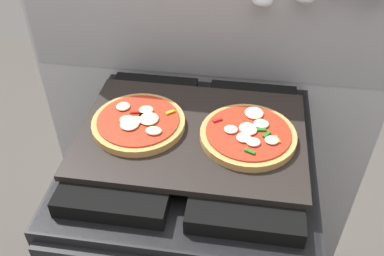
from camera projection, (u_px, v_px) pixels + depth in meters
name	position (u px, v px, depth m)	size (l,w,h in m)	color
kitchen_backsplash	(209.00, 95.00, 1.34)	(1.10, 0.09, 1.55)	silver
stove	(192.00, 246.00, 1.31)	(0.60, 0.64, 0.90)	black
baking_tray	(192.00, 134.00, 1.01)	(0.54, 0.38, 0.02)	black
pizza_left	(138.00, 123.00, 1.01)	(0.23, 0.23, 0.03)	tan
pizza_right	(248.00, 134.00, 0.98)	(0.23, 0.23, 0.03)	tan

